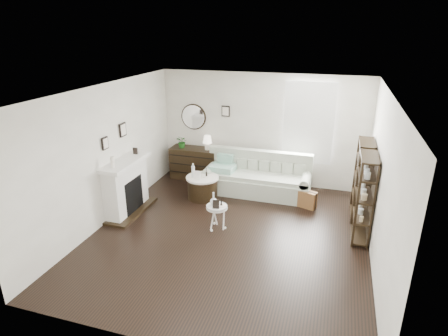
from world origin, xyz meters
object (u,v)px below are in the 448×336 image
(dresser, at_px, (195,163))
(sofa, at_px, (257,179))
(pedestal_table, at_px, (217,208))
(drum_table, at_px, (203,187))

(dresser, bearing_deg, sofa, -12.90)
(sofa, bearing_deg, dresser, 167.10)
(dresser, distance_m, pedestal_table, 2.68)
(pedestal_table, bearing_deg, drum_table, 121.13)
(dresser, xyz_separation_m, pedestal_table, (1.35, -2.31, 0.05))
(drum_table, bearing_deg, pedestal_table, -58.87)
(sofa, distance_m, pedestal_table, 1.96)
(dresser, bearing_deg, pedestal_table, -59.70)
(dresser, height_order, pedestal_table, dresser)
(pedestal_table, bearing_deg, sofa, 79.10)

